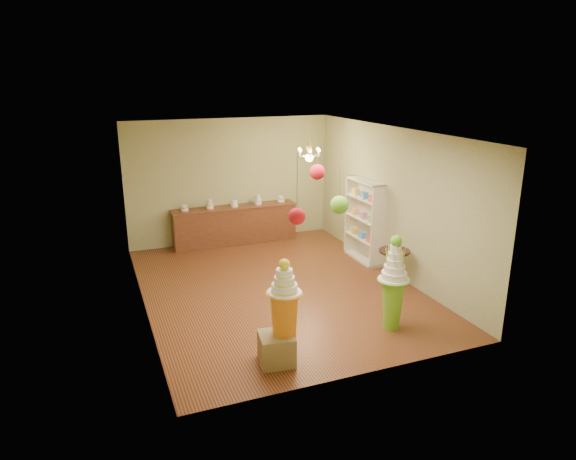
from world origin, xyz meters
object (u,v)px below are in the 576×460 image
object	(u,v)px
pedestal_orange	(284,319)
sideboard	(235,224)
round_table	(394,263)
pedestal_green	(393,291)

from	to	relation	value
pedestal_orange	sideboard	distance (m)	5.56
sideboard	round_table	distance (m)	4.31
round_table	sideboard	bearing A→B (deg)	119.16
round_table	pedestal_green	bearing A→B (deg)	-123.32
pedestal_green	round_table	bearing A→B (deg)	56.68
pedestal_orange	round_table	world-z (taller)	pedestal_orange
pedestal_orange	sideboard	world-z (taller)	pedestal_orange
pedestal_green	round_table	size ratio (longest dim) A/B	2.09
pedestal_orange	sideboard	size ratio (longest dim) A/B	0.52
pedestal_orange	round_table	xyz separation A→B (m)	(2.92, 1.73, -0.17)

